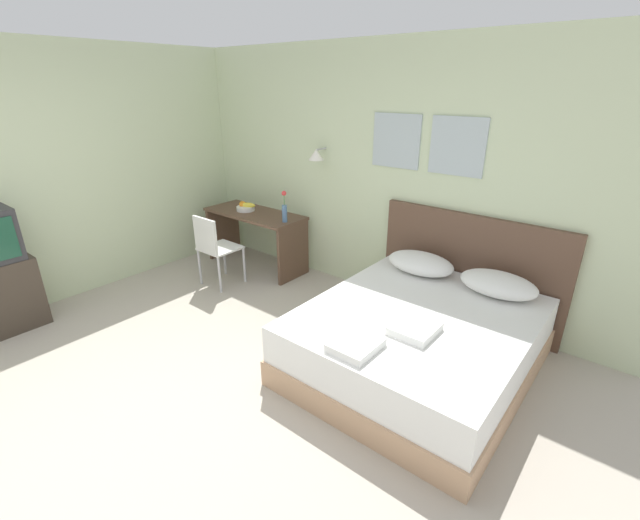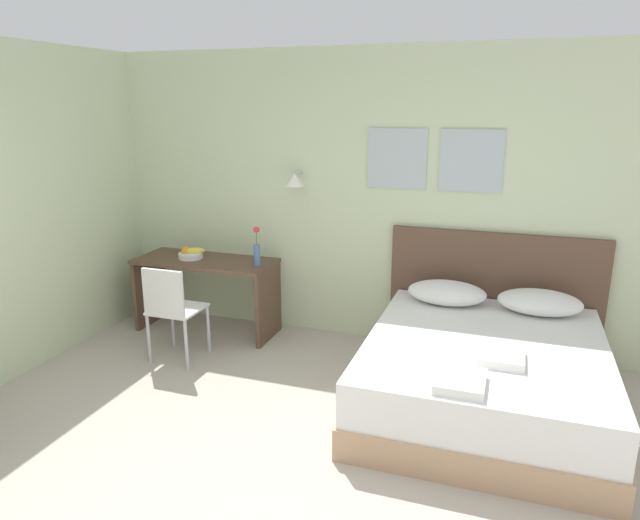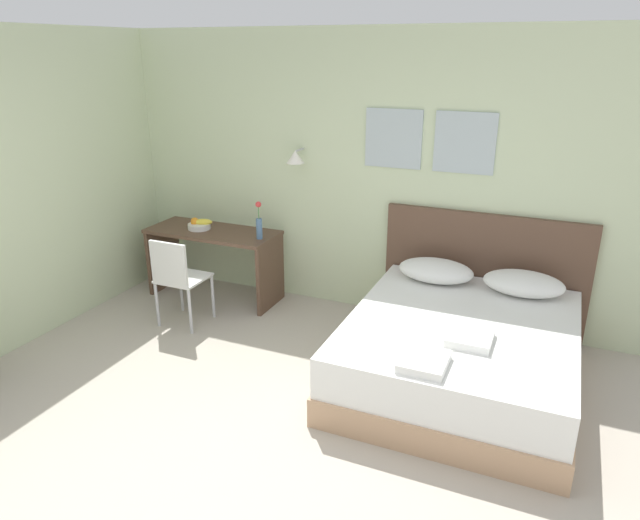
# 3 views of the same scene
# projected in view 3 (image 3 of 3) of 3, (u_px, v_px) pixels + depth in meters

# --- Properties ---
(ground_plane) EXTENTS (24.00, 24.00, 0.00)m
(ground_plane) POSITION_uv_depth(u_px,v_px,m) (199.00, 476.00, 3.49)
(ground_plane) COLOR #B2A899
(wall_back) EXTENTS (5.56, 0.31, 2.65)m
(wall_back) POSITION_uv_depth(u_px,v_px,m) (358.00, 175.00, 5.38)
(wall_back) COLOR beige
(wall_back) RESTS_ON ground_plane
(bed) EXTENTS (1.68, 1.95, 0.53)m
(bed) POSITION_uv_depth(u_px,v_px,m) (459.00, 353.00, 4.38)
(bed) COLOR tan
(bed) RESTS_ON ground_plane
(headboard) EXTENTS (1.80, 0.06, 1.11)m
(headboard) POSITION_uv_depth(u_px,v_px,m) (483.00, 273.00, 5.14)
(headboard) COLOR brown
(headboard) RESTS_ON ground_plane
(pillow_left) EXTENTS (0.66, 0.42, 0.19)m
(pillow_left) POSITION_uv_depth(u_px,v_px,m) (436.00, 271.00, 5.00)
(pillow_left) COLOR white
(pillow_left) RESTS_ON bed
(pillow_right) EXTENTS (0.66, 0.42, 0.19)m
(pillow_right) POSITION_uv_depth(u_px,v_px,m) (524.00, 283.00, 4.73)
(pillow_right) COLOR white
(pillow_right) RESTS_ON bed
(folded_towel_near_foot) EXTENTS (0.31, 0.33, 0.06)m
(folded_towel_near_foot) POSITION_uv_depth(u_px,v_px,m) (470.00, 338.00, 3.98)
(folded_towel_near_foot) COLOR white
(folded_towel_near_foot) RESTS_ON bed
(folded_towel_mid_bed) EXTENTS (0.30, 0.34, 0.06)m
(folded_towel_mid_bed) POSITION_uv_depth(u_px,v_px,m) (424.00, 362.00, 3.67)
(folded_towel_mid_bed) COLOR white
(folded_towel_mid_bed) RESTS_ON bed
(desk) EXTENTS (1.34, 0.56, 0.72)m
(desk) POSITION_uv_depth(u_px,v_px,m) (214.00, 249.00, 5.85)
(desk) COLOR brown
(desk) RESTS_ON ground_plane
(desk_chair) EXTENTS (0.41, 0.41, 0.85)m
(desk_chair) POSITION_uv_depth(u_px,v_px,m) (177.00, 275.00, 5.21)
(desk_chair) COLOR white
(desk_chair) RESTS_ON ground_plane
(fruit_bowl) EXTENTS (0.26, 0.23, 0.12)m
(fruit_bowl) POSITION_uv_depth(u_px,v_px,m) (199.00, 225.00, 5.81)
(fruit_bowl) COLOR silver
(fruit_bowl) RESTS_ON desk
(flower_vase) EXTENTS (0.06, 0.06, 0.37)m
(flower_vase) POSITION_uv_depth(u_px,v_px,m) (259.00, 224.00, 5.48)
(flower_vase) COLOR #4C7099
(flower_vase) RESTS_ON desk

